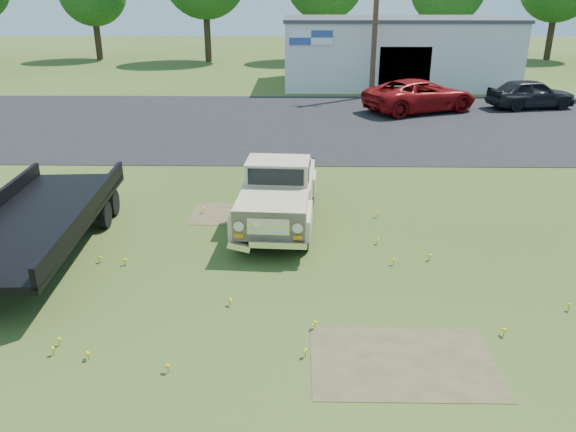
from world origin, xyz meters
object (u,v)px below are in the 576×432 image
Objects in this scene: flatbed_trailer at (36,214)px; dark_sedan at (531,94)px; red_pickup at (420,96)px; vintage_pickup_truck at (278,193)px.

flatbed_trailer is 1.62× the size of dark_sedan.
red_pickup reaches higher than dark_sedan.
dark_sedan is at bearing 41.18° from flatbed_trailer.
vintage_pickup_truck is 0.84× the size of red_pickup.
vintage_pickup_truck reaches higher than dark_sedan.
vintage_pickup_truck is 1.09× the size of dark_sedan.
red_pickup is at bearing 87.76° from dark_sedan.
red_pickup is 5.95m from dark_sedan.
flatbed_trailer is 20.64m from red_pickup.
vintage_pickup_truck is 0.67× the size of flatbed_trailer.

